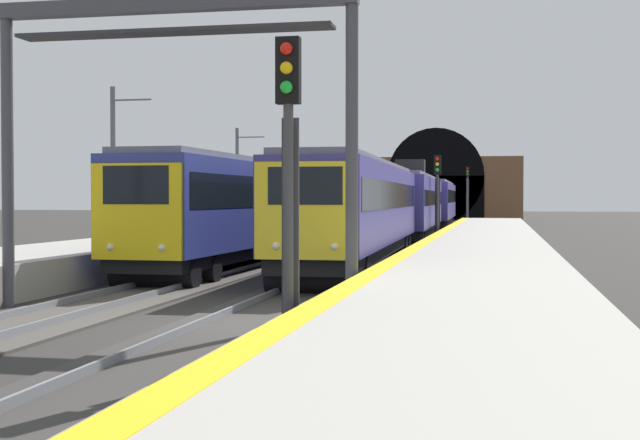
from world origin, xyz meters
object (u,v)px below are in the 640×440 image
object	(u,v)px
overhead_signal_gantry	(172,75)
train_adjacent_platform	(300,204)
railway_signal_far	(468,189)
railway_signal_near	(289,166)
train_main_approaching	(410,204)
catenary_mast_near	(114,170)
railway_signal_mid	(437,191)
catenary_mast_far	(238,182)

from	to	relation	value
overhead_signal_gantry	train_adjacent_platform	bearing A→B (deg)	5.53
railway_signal_far	overhead_signal_gantry	size ratio (longest dim) A/B	0.69
railway_signal_near	railway_signal_far	xyz separation A→B (m)	(80.24, 0.00, 0.42)
train_main_approaching	railway_signal_far	xyz separation A→B (m)	(42.42, -1.82, 1.27)
railway_signal_far	catenary_mast_near	bearing A→B (deg)	-13.18
train_main_approaching	railway_signal_far	distance (m)	42.48
catenary_mast_near	railway_signal_mid	bearing A→B (deg)	-49.68
train_main_approaching	railway_signal_mid	bearing A→B (deg)	25.63
train_main_approaching	catenary_mast_far	world-z (taller)	catenary_mast_far
railway_signal_mid	railway_signal_far	world-z (taller)	railway_signal_far
railway_signal_near	railway_signal_far	world-z (taller)	railway_signal_far
train_adjacent_platform	railway_signal_mid	world-z (taller)	train_adjacent_platform
train_main_approaching	catenary_mast_far	size ratio (longest dim) A/B	8.17
overhead_signal_gantry	catenary_mast_far	world-z (taller)	overhead_signal_gantry
railway_signal_near	catenary_mast_near	xyz separation A→B (m)	(22.80, 13.45, 0.74)
train_adjacent_platform	railway_signal_mid	distance (m)	8.56
railway_signal_near	catenary_mast_far	distance (m)	43.72
railway_signal_far	train_adjacent_platform	bearing A→B (deg)	-6.89
train_adjacent_platform	catenary_mast_near	size ratio (longest dim) A/B	5.16
railway_signal_near	railway_signal_mid	world-z (taller)	railway_signal_near
railway_signal_near	railway_signal_mid	bearing A→B (deg)	-180.00
railway_signal_near	overhead_signal_gantry	bearing A→B (deg)	-143.60
train_adjacent_platform	railway_signal_far	world-z (taller)	railway_signal_far
railway_signal_far	catenary_mast_near	size ratio (longest dim) A/B	0.78
train_adjacent_platform	railway_signal_far	xyz separation A→B (m)	(51.82, -6.26, 1.20)
railway_signal_mid	overhead_signal_gantry	bearing A→B (deg)	-8.01
catenary_mast_near	railway_signal_far	bearing A→B (deg)	-13.18
railway_signal_mid	catenary_mast_near	bearing A→B (deg)	-49.68
railway_signal_near	train_adjacent_platform	bearing A→B (deg)	-167.57
railway_signal_near	railway_signal_mid	distance (m)	34.21
train_main_approaching	catenary_mast_near	bearing A→B (deg)	-38.91
railway_signal_near	catenary_mast_far	xyz separation A→B (m)	(41.60, 13.44, 0.56)
train_main_approaching	catenary_mast_far	distance (m)	12.30
overhead_signal_gantry	railway_signal_far	bearing A→B (deg)	-3.10
railway_signal_far	overhead_signal_gantry	bearing A→B (deg)	-3.10
railway_signal_far	train_main_approaching	bearing A→B (deg)	-2.46
overhead_signal_gantry	catenary_mast_far	distance (m)	37.36
train_main_approaching	railway_signal_near	xyz separation A→B (m)	(-37.82, -1.82, 0.85)
overhead_signal_gantry	railway_signal_mid	bearing A→B (deg)	-8.01
overhead_signal_gantry	train_main_approaching	bearing A→B (deg)	-3.93
railway_signal_near	railway_signal_far	size ratio (longest dim) A/B	0.87
railway_signal_far	catenary_mast_far	bearing A→B (deg)	-19.19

